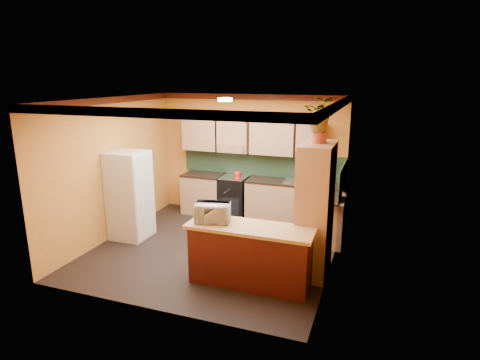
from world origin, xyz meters
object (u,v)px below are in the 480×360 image
Objects in this scene: fridge at (130,195)px; pantry at (315,210)px; microwave at (213,212)px; breakfast_bar at (250,257)px; base_cabinets_back at (261,200)px; stove at (234,197)px.

pantry is (3.60, -0.27, 0.20)m from fridge.
breakfast_bar is at bearing -14.17° from microwave.
microwave is at bearing -88.47° from base_cabinets_back.
fridge reaches higher than breakfast_bar.
base_cabinets_back is at bearing 40.94° from fridge.
pantry is (2.13, -2.08, 0.59)m from stove.
microwave is (-1.44, -0.70, 0.02)m from pantry.
base_cabinets_back is 2.80m from fridge.
microwave is at bearing -75.90° from stove.
stove reaches higher than base_cabinets_back.
base_cabinets_back is 2.86m from breakfast_bar.
base_cabinets_back is 2.15× the size of fridge.
breakfast_bar is (0.67, -2.78, 0.00)m from base_cabinets_back.
microwave is at bearing -24.15° from fridge.
fridge is 2.96m from breakfast_bar.
stove is at bearing 115.03° from breakfast_bar.
fridge reaches higher than microwave.
stove is (-0.62, -0.00, 0.02)m from base_cabinets_back.
pantry is at bearing -44.27° from stove.
microwave reaches higher than breakfast_bar.
breakfast_bar is 0.87m from microwave.
pantry reaches higher than microwave.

